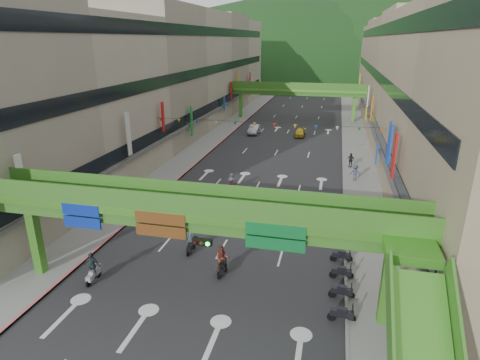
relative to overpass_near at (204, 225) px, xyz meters
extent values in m
cube|color=#28282B|center=(-0.93, 44.62, -5.20)|extent=(18.00, 140.00, 0.02)
cube|color=gray|center=(-11.93, 44.62, -5.13)|extent=(4.00, 140.00, 0.15)
cube|color=gray|center=(10.07, 44.62, -5.13)|extent=(4.00, 140.00, 0.15)
cube|color=#CC5959|center=(-10.03, 44.62, -5.12)|extent=(0.20, 140.00, 0.18)
cube|color=gray|center=(8.17, 44.62, -5.12)|extent=(0.20, 140.00, 0.18)
cube|color=#9E937F|center=(-19.93, 44.62, 4.29)|extent=(12.00, 95.00, 19.00)
cube|color=black|center=(-13.88, 44.62, -1.01)|extent=(0.08, 90.25, 1.40)
cube|color=black|center=(-13.88, 44.62, 4.99)|extent=(0.08, 90.25, 1.40)
cube|color=black|center=(-13.88, 44.62, 10.99)|extent=(0.08, 90.25, 1.40)
cube|color=gray|center=(18.07, 44.62, 4.29)|extent=(12.00, 95.00, 19.00)
cube|color=black|center=(12.02, 44.62, -1.01)|extent=(0.08, 90.25, 1.40)
cube|color=black|center=(12.02, 44.62, 4.99)|extent=(0.08, 90.25, 1.40)
cube|color=black|center=(12.02, 44.62, 10.99)|extent=(0.08, 90.25, 1.40)
cube|color=#4C9E2D|center=(-0.93, 0.62, 0.54)|extent=(28.00, 2.20, 0.50)
cube|color=#387223|center=(-0.93, 0.62, -0.06)|extent=(28.00, 1.76, 0.70)
cube|color=#4C9E2D|center=(-11.93, 0.62, -2.81)|extent=(0.60, 0.60, 4.80)
cube|color=#4C9E2D|center=(10.07, 0.62, -2.81)|extent=(0.60, 0.60, 4.80)
cube|color=#387223|center=(-0.93, -0.42, 1.34)|extent=(28.00, 0.12, 1.10)
cube|color=#387223|center=(-0.93, 1.66, 1.34)|extent=(28.00, 0.12, 1.10)
cube|color=navy|center=(-7.43, -0.46, -0.06)|extent=(2.40, 0.12, 1.50)
cube|color=#593314|center=(-2.43, -0.46, -0.06)|extent=(3.00, 0.12, 1.50)
cube|color=#0C5926|center=(4.07, -0.46, -0.06)|extent=(3.20, 0.12, 1.50)
cube|color=black|center=(0.07, -0.61, -0.71)|extent=(1.10, 0.28, 0.35)
cube|color=#4C9E2D|center=(-0.93, 59.62, 0.54)|extent=(28.00, 2.20, 0.50)
cube|color=#387223|center=(-0.93, 59.62, -0.06)|extent=(28.00, 1.76, 0.70)
cube|color=#4C9E2D|center=(-11.93, 59.62, -2.81)|extent=(0.60, 0.60, 4.80)
cube|color=#4C9E2D|center=(10.07, 59.62, -2.81)|extent=(0.60, 0.60, 4.80)
cube|color=#387223|center=(-0.93, 58.58, 1.34)|extent=(28.00, 0.12, 1.10)
cube|color=#387223|center=(-0.93, 60.66, 1.34)|extent=(28.00, 0.12, 1.10)
ellipsoid|color=#1C4419|center=(-15.93, 154.62, -5.21)|extent=(168.00, 140.00, 112.00)
ellipsoid|color=#1C4419|center=(24.07, 174.62, -5.21)|extent=(208.00, 176.00, 128.00)
cylinder|color=black|center=(-0.93, 24.62, 0.99)|extent=(26.00, 0.03, 0.03)
cone|color=red|center=(-13.43, 24.62, 0.74)|extent=(0.36, 0.36, 0.40)
cone|color=gold|center=(-11.16, 24.62, 0.74)|extent=(0.36, 0.36, 0.40)
cone|color=#193FB2|center=(-8.89, 24.62, 0.74)|extent=(0.36, 0.36, 0.40)
cone|color=silver|center=(-6.61, 24.62, 0.74)|extent=(0.36, 0.36, 0.40)
cone|color=#198C33|center=(-4.34, 24.62, 0.74)|extent=(0.36, 0.36, 0.40)
cone|color=orange|center=(-2.07, 24.62, 0.74)|extent=(0.36, 0.36, 0.40)
cone|color=red|center=(0.20, 24.62, 0.74)|extent=(0.36, 0.36, 0.40)
cone|color=gold|center=(2.48, 24.62, 0.74)|extent=(0.36, 0.36, 0.40)
cone|color=#193FB2|center=(4.75, 24.62, 0.74)|extent=(0.36, 0.36, 0.40)
cone|color=silver|center=(7.02, 24.62, 0.74)|extent=(0.36, 0.36, 0.40)
cone|color=#198C33|center=(9.29, 24.62, 0.74)|extent=(0.36, 0.36, 0.40)
cone|color=orange|center=(11.57, 24.62, 0.74)|extent=(0.36, 0.36, 0.40)
cube|color=black|center=(-3.02, 5.60, -4.66)|extent=(0.47, 1.33, 0.35)
cube|color=black|center=(-3.02, 5.60, -4.41)|extent=(0.35, 0.57, 0.18)
cube|color=black|center=(-2.97, 6.15, -4.16)|extent=(0.55, 0.11, 0.06)
cylinder|color=black|center=(-2.97, 6.15, -4.96)|extent=(0.14, 0.51, 0.50)
cylinder|color=black|center=(-3.07, 5.05, -4.96)|extent=(0.14, 0.51, 0.50)
imported|color=#34424C|center=(-3.02, 5.60, -4.02)|extent=(0.64, 0.45, 1.67)
cube|color=black|center=(0.04, 3.28, -4.66)|extent=(0.64, 1.35, 0.35)
cube|color=black|center=(0.04, 3.28, -4.41)|extent=(0.42, 0.60, 0.18)
cube|color=black|center=(0.16, 3.81, -4.16)|extent=(0.55, 0.18, 0.06)
cylinder|color=black|center=(0.16, 3.81, -4.96)|extent=(0.21, 0.51, 0.50)
cylinder|color=black|center=(-0.09, 2.74, -4.96)|extent=(0.21, 0.51, 0.50)
imported|color=brown|center=(0.04, 3.28, -3.95)|extent=(1.01, 0.87, 1.81)
cube|color=#98979E|center=(-7.90, 0.49, -4.66)|extent=(0.41, 1.31, 0.35)
cube|color=#98979E|center=(-7.90, 0.49, -4.41)|extent=(0.32, 0.56, 0.18)
cube|color=#98979E|center=(-7.88, 1.04, -4.16)|extent=(0.55, 0.08, 0.06)
cylinder|color=black|center=(-7.88, 1.04, -4.96)|extent=(0.12, 0.50, 0.50)
cylinder|color=black|center=(-7.93, -0.06, -4.96)|extent=(0.12, 0.50, 0.50)
imported|color=#233037|center=(-7.90, 0.49, -3.95)|extent=(1.08, 0.49, 1.81)
cube|color=maroon|center=(-3.29, 18.72, -4.66)|extent=(0.54, 1.34, 0.35)
cube|color=maroon|center=(-3.29, 18.72, -4.41)|extent=(0.38, 0.59, 0.18)
cube|color=maroon|center=(-3.37, 19.27, -4.16)|extent=(0.55, 0.14, 0.06)
cylinder|color=black|center=(-3.37, 19.27, -4.96)|extent=(0.18, 0.51, 0.50)
cylinder|color=black|center=(-3.20, 18.18, -4.96)|extent=(0.18, 0.51, 0.50)
imported|color=#47464D|center=(-3.29, 18.72, -4.06)|extent=(0.85, 0.62, 1.59)
cube|color=black|center=(7.87, 0.22, -4.66)|extent=(1.33, 0.48, 0.35)
cube|color=black|center=(7.87, 0.22, -4.41)|extent=(0.58, 0.36, 0.18)
cube|color=black|center=(8.41, 0.28, -4.16)|extent=(0.12, 0.55, 0.06)
cylinder|color=black|center=(8.41, 0.28, -4.96)|extent=(0.51, 0.15, 0.50)
cylinder|color=black|center=(7.32, 0.16, -4.96)|extent=(0.51, 0.15, 0.50)
cube|color=black|center=(7.87, 2.42, -4.66)|extent=(1.33, 0.48, 0.35)
cube|color=black|center=(7.87, 2.42, -4.41)|extent=(0.58, 0.36, 0.18)
cube|color=black|center=(8.41, 2.48, -4.16)|extent=(0.12, 0.55, 0.06)
cylinder|color=black|center=(8.41, 2.48, -4.96)|extent=(0.51, 0.15, 0.50)
cylinder|color=black|center=(7.32, 2.36, -4.96)|extent=(0.51, 0.15, 0.50)
cube|color=black|center=(7.87, 4.62, -4.66)|extent=(1.33, 0.48, 0.35)
cube|color=black|center=(7.87, 4.62, -4.41)|extent=(0.58, 0.36, 0.18)
cube|color=black|center=(8.41, 4.68, -4.16)|extent=(0.12, 0.55, 0.06)
cylinder|color=black|center=(8.41, 4.68, -4.96)|extent=(0.51, 0.15, 0.50)
cylinder|color=black|center=(7.32, 4.56, -4.96)|extent=(0.51, 0.15, 0.50)
cube|color=black|center=(7.87, 6.82, -4.66)|extent=(1.33, 0.48, 0.35)
cube|color=black|center=(7.87, 6.82, -4.41)|extent=(0.58, 0.36, 0.18)
cube|color=black|center=(8.41, 6.88, -4.16)|extent=(0.12, 0.55, 0.06)
cylinder|color=black|center=(8.41, 6.88, -4.96)|extent=(0.51, 0.15, 0.50)
cylinder|color=black|center=(7.32, 6.76, -4.96)|extent=(0.51, 0.15, 0.50)
cube|color=black|center=(7.87, 9.02, -4.66)|extent=(1.33, 0.48, 0.35)
cube|color=black|center=(7.87, 9.02, -4.41)|extent=(0.58, 0.36, 0.18)
cube|color=black|center=(8.41, 9.08, -4.16)|extent=(0.12, 0.55, 0.06)
cylinder|color=black|center=(8.41, 9.08, -4.96)|extent=(0.51, 0.15, 0.50)
cylinder|color=black|center=(7.32, 8.96, -4.96)|extent=(0.51, 0.15, 0.50)
imported|color=#9FA1A8|center=(-6.28, 45.72, -4.45)|extent=(1.61, 4.57, 1.50)
imported|color=gold|center=(1.34, 45.54, -4.53)|extent=(1.59, 3.96, 1.35)
imported|color=#B1451C|center=(11.27, 8.54, -4.42)|extent=(0.96, 0.91, 1.56)
imported|color=black|center=(8.96, 29.71, -4.32)|extent=(1.11, 0.90, 1.77)
imported|color=#343D53|center=(9.33, 24.76, -4.31)|extent=(0.87, 0.59, 1.79)
camera|label=1|loc=(6.61, -19.24, 9.83)|focal=30.00mm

